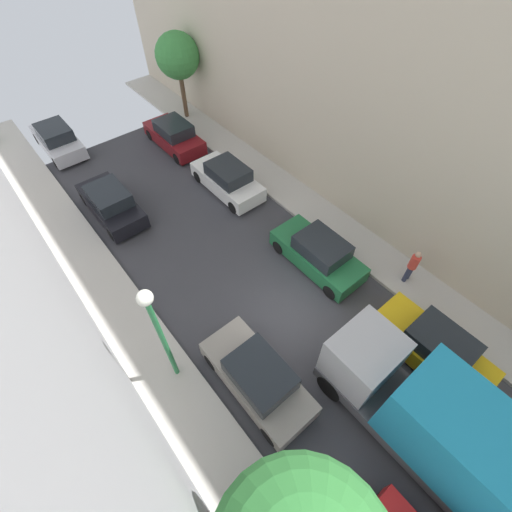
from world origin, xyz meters
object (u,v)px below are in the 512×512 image
at_px(parked_car_left_2, 258,378).
at_px(parked_car_right_4, 174,136).
at_px(pedestrian, 412,265).
at_px(lamp_post, 157,326).
at_px(parked_car_right_1, 433,347).
at_px(parked_car_right_2, 318,254).
at_px(parked_car_left_3, 111,203).
at_px(parked_car_right_3, 228,179).
at_px(parked_car_left_4, 57,140).
at_px(delivery_truck, 437,425).
at_px(street_tree_1, 177,56).

distance_m(parked_car_left_2, parked_car_right_4, 15.09).
bearing_deg(pedestrian, lamp_post, 164.23).
bearing_deg(parked_car_right_1, parked_car_left_2, 150.22).
height_order(parked_car_left_2, parked_car_right_1, same).
xyz_separation_m(parked_car_right_1, pedestrian, (2.21, 2.53, 0.35)).
height_order(parked_car_right_1, parked_car_right_4, same).
distance_m(parked_car_right_2, pedestrian, 3.76).
relative_size(parked_car_left_3, lamp_post, 0.85).
bearing_deg(lamp_post, parked_car_right_4, 58.63).
relative_size(parked_car_right_1, parked_car_right_3, 1.00).
distance_m(parked_car_right_1, pedestrian, 3.37).
xyz_separation_m(parked_car_left_4, pedestrian, (7.61, -18.59, 0.35)).
bearing_deg(parked_car_left_4, parked_car_right_2, -70.88).
height_order(parked_car_left_2, pedestrian, pedestrian).
bearing_deg(parked_car_right_2, parked_car_left_4, 109.12).
distance_m(parked_car_left_4, parked_car_right_3, 10.61).
relative_size(parked_car_right_2, delivery_truck, 0.64).
xyz_separation_m(parked_car_right_1, parked_car_right_2, (0.00, 5.54, 0.00)).
height_order(pedestrian, lamp_post, lamp_post).
relative_size(parked_car_left_4, parked_car_right_2, 1.00).
distance_m(parked_car_right_3, street_tree_1, 8.43).
bearing_deg(lamp_post, parked_car_right_1, -35.52).
distance_m(parked_car_left_4, parked_car_right_1, 21.80).
height_order(parked_car_right_3, parked_car_right_4, same).
distance_m(delivery_truck, lamp_post, 8.23).
distance_m(parked_car_right_1, street_tree_1, 19.87).
bearing_deg(delivery_truck, parked_car_left_2, 120.99).
xyz_separation_m(parked_car_left_4, parked_car_right_4, (5.40, -3.93, 0.00)).
bearing_deg(parked_car_right_3, parked_car_left_2, -121.25).
height_order(parked_car_right_4, pedestrian, pedestrian).
distance_m(parked_car_left_3, parked_car_right_3, 5.80).
xyz_separation_m(parked_car_left_2, parked_car_right_1, (5.40, -3.09, 0.00)).
bearing_deg(street_tree_1, parked_car_right_4, -134.24).
distance_m(parked_car_right_2, delivery_truck, 7.53).
bearing_deg(parked_car_right_2, street_tree_1, 80.81).
xyz_separation_m(parked_car_left_4, lamp_post, (-1.90, -15.91, 2.74)).
bearing_deg(parked_car_left_4, parked_car_left_3, -90.00).
relative_size(parked_car_right_3, street_tree_1, 0.85).
height_order(parked_car_right_1, lamp_post, lamp_post).
xyz_separation_m(parked_car_left_3, parked_car_right_2, (5.40, -8.56, 0.00)).
bearing_deg(parked_car_right_1, parked_car_right_4, 90.00).
distance_m(parked_car_right_1, parked_car_right_3, 11.99).
distance_m(parked_car_right_1, delivery_truck, 3.23).
bearing_deg(parked_car_left_4, parked_car_right_1, -75.66).
xyz_separation_m(parked_car_left_2, parked_car_left_3, (0.00, 11.01, 0.00)).
xyz_separation_m(parked_car_right_2, parked_car_right_3, (0.00, 6.45, 0.00)).
distance_m(parked_car_left_2, parked_car_left_4, 18.03).
xyz_separation_m(parked_car_right_4, pedestrian, (2.21, -14.66, 0.35)).
bearing_deg(parked_car_right_4, parked_car_left_3, -150.27).
relative_size(parked_car_left_2, pedestrian, 2.44).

